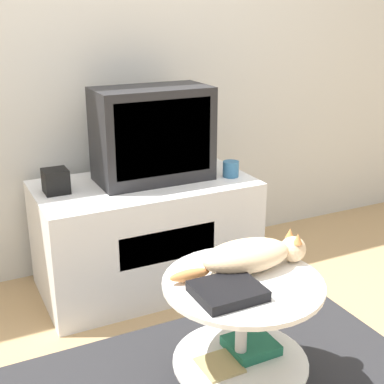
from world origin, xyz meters
TOP-DOWN VIEW (x-y plane):
  - wall_back at (0.00, 1.34)m, footprint 8.00×0.05m
  - tv_stand at (0.05, 0.96)m, footprint 1.09×0.59m
  - tv at (0.12, 0.98)m, footprint 0.57×0.30m
  - speaker at (-0.38, 1.00)m, footprint 0.11×0.11m
  - mug at (0.49, 0.85)m, footprint 0.08×0.08m
  - coffee_table at (0.05, -0.01)m, footprint 0.58×0.58m
  - dvd_box at (-0.06, -0.08)m, footprint 0.22×0.19m
  - cat at (0.11, 0.04)m, footprint 0.55×0.19m

SIDE VIEW (x-z plane):
  - tv_stand at x=0.05m, z-range 0.00..0.57m
  - coffee_table at x=0.05m, z-range 0.08..0.55m
  - dvd_box at x=-0.06m, z-range 0.49..0.53m
  - cat at x=0.11m, z-range 0.49..0.61m
  - mug at x=0.49m, z-range 0.57..0.65m
  - speaker at x=-0.38m, z-range 0.57..0.69m
  - tv at x=0.12m, z-range 0.57..1.04m
  - wall_back at x=0.00m, z-range 0.00..2.60m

